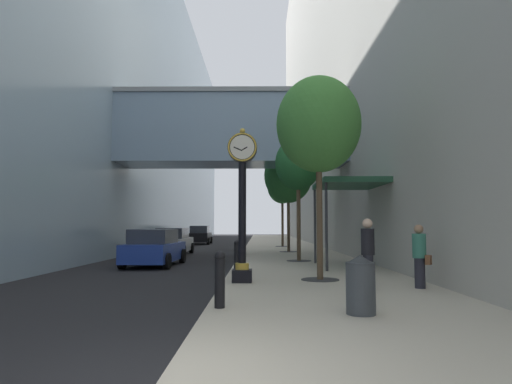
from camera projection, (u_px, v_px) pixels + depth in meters
The scene contains 18 objects.
ground_plane at pixel (245, 250), 31.43m from camera, with size 110.00×110.00×0.00m, color black.
sidewalk_right at pixel (283, 247), 34.40m from camera, with size 5.71×80.00×0.14m, color #BCB29E.
building_block_left at pixel (109, 94), 35.33m from camera, with size 21.60×80.00×24.46m.
building_block_right at pixel (372, 19), 35.75m from camera, with size 9.00×80.00×36.89m.
street_clock at pixel (242, 197), 12.51m from camera, with size 0.84×0.55×4.36m.
bollard_nearest at pixel (220, 278), 8.52m from camera, with size 0.21×0.21×1.09m.
bollard_third at pixel (237, 255), 15.01m from camera, with size 0.21×0.21×1.09m.
street_tree_near at pixel (318, 125), 13.18m from camera, with size 2.51×2.51×6.04m.
street_tree_mid_near at pixel (298, 164), 20.03m from camera, with size 2.10×2.10×5.59m.
street_tree_mid_far at pixel (288, 176), 26.91m from camera, with size 2.93×2.93×6.32m.
street_tree_far at pixel (282, 187), 33.77m from camera, with size 2.30×2.30×5.90m.
trash_bin at pixel (361, 284), 7.90m from camera, with size 0.53×0.53×1.05m.
pedestrian_walking at pixel (420, 255), 11.18m from camera, with size 0.52×0.48×1.60m.
pedestrian_by_clock at pixel (368, 251), 11.24m from camera, with size 0.46×0.46×1.76m.
storefront_awning at pixel (347, 185), 17.21m from camera, with size 2.40×3.60×3.30m.
car_silver_near at pixel (173, 242), 25.91m from camera, with size 1.96×4.62×1.58m.
car_blue_mid at pixel (154, 248), 18.83m from camera, with size 2.14×4.30×1.56m.
car_black_far at pixel (200, 235), 41.20m from camera, with size 2.08×4.30×1.70m.
Camera 1 is at (1.03, -4.64, 1.72)m, focal length 31.02 mm.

